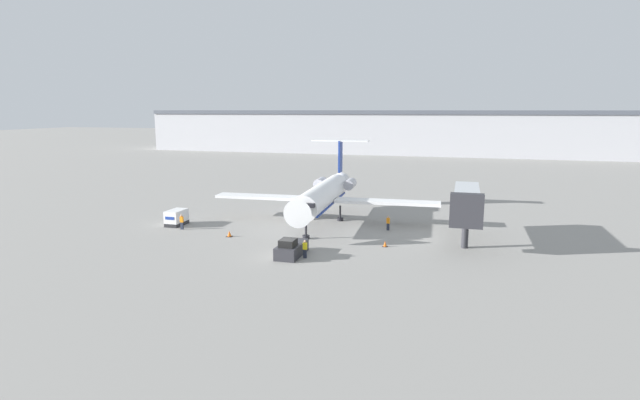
% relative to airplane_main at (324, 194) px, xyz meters
% --- Properties ---
extents(ground_plane, '(600.00, 600.00, 0.00)m').
position_rel_airplane_main_xyz_m(ground_plane, '(0.64, -16.54, -3.55)').
color(ground_plane, gray).
extents(terminal_building, '(180.00, 16.80, 14.02)m').
position_rel_airplane_main_xyz_m(terminal_building, '(0.64, 103.46, 3.48)').
color(terminal_building, '#B2B2B7').
rests_on(terminal_building, ground).
extents(airplane_main, '(29.35, 24.66, 9.84)m').
position_rel_airplane_main_xyz_m(airplane_main, '(0.00, 0.00, 0.00)').
color(airplane_main, white).
rests_on(airplane_main, ground).
extents(pushback_tug, '(2.09, 4.70, 1.92)m').
position_rel_airplane_main_xyz_m(pushback_tug, '(1.07, -15.78, -2.83)').
color(pushback_tug, '#2D2D33').
rests_on(pushback_tug, ground).
extents(luggage_cart, '(1.75, 3.04, 1.94)m').
position_rel_airplane_main_xyz_m(luggage_cart, '(-17.08, -7.26, -2.58)').
color(luggage_cart, '#232326').
rests_on(luggage_cart, ground).
extents(worker_near_tug, '(0.40, 0.25, 1.77)m').
position_rel_airplane_main_xyz_m(worker_near_tug, '(2.60, -16.13, -2.62)').
color(worker_near_tug, '#232838').
rests_on(worker_near_tug, ground).
extents(worker_by_wing, '(0.40, 0.24, 1.75)m').
position_rel_airplane_main_xyz_m(worker_by_wing, '(8.69, -2.56, -2.64)').
color(worker_by_wing, '#232838').
rests_on(worker_by_wing, ground).
extents(worker_on_apron, '(0.40, 0.26, 1.82)m').
position_rel_airplane_main_xyz_m(worker_on_apron, '(-15.26, -9.04, -2.59)').
color(worker_on_apron, '#232838').
rests_on(worker_on_apron, ground).
extents(traffic_cone_left, '(0.65, 0.65, 0.68)m').
position_rel_airplane_main_xyz_m(traffic_cone_left, '(-8.20, -10.64, -3.23)').
color(traffic_cone_left, black).
rests_on(traffic_cone_left, ground).
extents(traffic_cone_right, '(0.51, 0.51, 0.60)m').
position_rel_airplane_main_xyz_m(traffic_cone_right, '(9.47, -9.93, -3.27)').
color(traffic_cone_right, black).
rests_on(traffic_cone_right, ground).
extents(jet_bridge, '(3.20, 11.97, 6.19)m').
position_rel_airplane_main_xyz_m(jet_bridge, '(17.52, -5.77, 0.90)').
color(jet_bridge, '#2D2D33').
rests_on(jet_bridge, ground).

